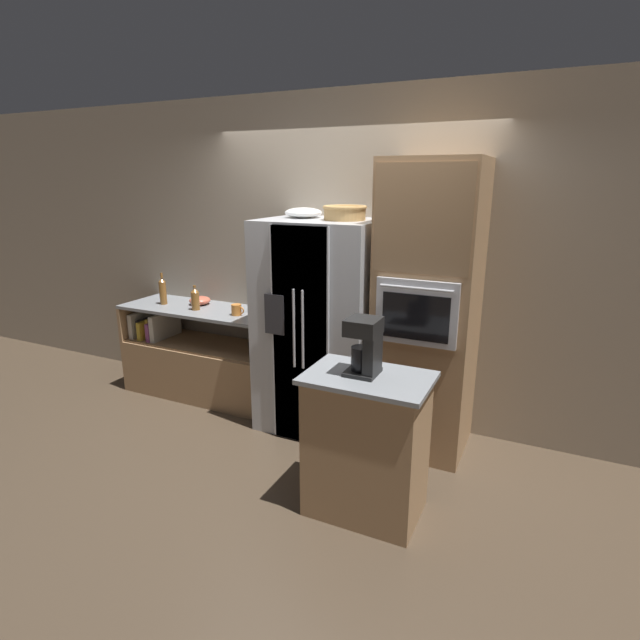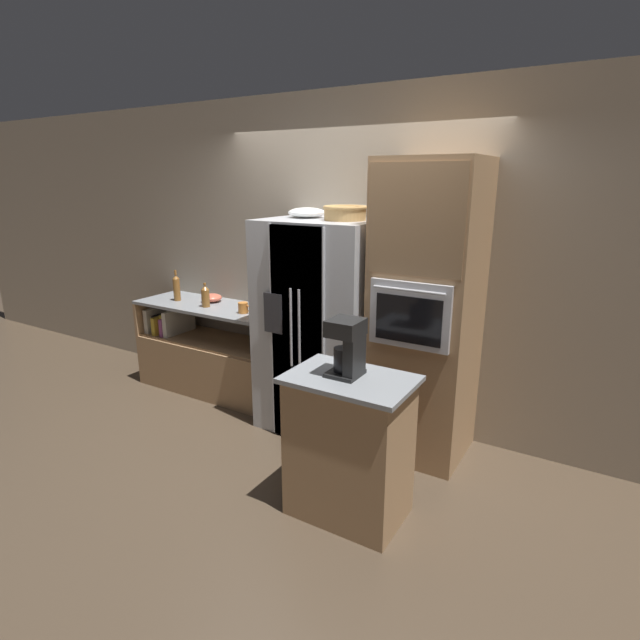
{
  "view_description": "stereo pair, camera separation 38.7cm",
  "coord_description": "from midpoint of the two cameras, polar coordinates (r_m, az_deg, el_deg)",
  "views": [
    {
      "loc": [
        1.64,
        -3.55,
        2.09
      ],
      "look_at": [
        -0.04,
        -0.03,
        0.98
      ],
      "focal_mm": 28.0,
      "sensor_mm": 36.0,
      "label": 1
    },
    {
      "loc": [
        1.98,
        -3.37,
        2.09
      ],
      "look_at": [
        -0.04,
        -0.03,
        0.98
      ],
      "focal_mm": 28.0,
      "sensor_mm": 36.0,
      "label": 2
    }
  ],
  "objects": [
    {
      "name": "ground_plane",
      "position": [
        4.43,
        3.16,
        -12.27
      ],
      "size": [
        20.0,
        20.0,
        0.0
      ],
      "primitive_type": "plane",
      "color": "#4C3D2D"
    },
    {
      "name": "wall_back",
      "position": [
        4.39,
        6.38,
        6.75
      ],
      "size": [
        12.0,
        0.06,
        2.8
      ],
      "color": "tan",
      "rests_on": "ground_plane"
    },
    {
      "name": "counter_left",
      "position": [
        5.16,
        -10.12,
        -4.39
      ],
      "size": [
        1.59,
        0.6,
        0.89
      ],
      "color": "#A87F56",
      "rests_on": "ground_plane"
    },
    {
      "name": "refrigerator",
      "position": [
        4.18,
        2.84,
        -0.85
      ],
      "size": [
        0.96,
        0.79,
        1.78
      ],
      "color": "silver",
      "rests_on": "ground_plane"
    },
    {
      "name": "wall_oven",
      "position": [
        3.83,
        14.88,
        0.68
      ],
      "size": [
        0.71,
        0.73,
        2.23
      ],
      "color": "#A87F56",
      "rests_on": "ground_plane"
    },
    {
      "name": "island_counter",
      "position": [
        3.24,
        6.88,
        -14.24
      ],
      "size": [
        0.77,
        0.52,
        0.94
      ],
      "color": "#A87F56",
      "rests_on": "ground_plane"
    },
    {
      "name": "wicker_basket",
      "position": [
        3.93,
        5.77,
        12.13
      ],
      "size": [
        0.34,
        0.34,
        0.11
      ],
      "color": "tan",
      "rests_on": "refrigerator"
    },
    {
      "name": "fruit_bowl",
      "position": [
        4.19,
        1.17,
        12.17
      ],
      "size": [
        0.31,
        0.31,
        0.08
      ],
      "color": "white",
      "rests_on": "refrigerator"
    },
    {
      "name": "bottle_tall",
      "position": [
        4.88,
        -10.78,
        2.7
      ],
      "size": [
        0.08,
        0.08,
        0.24
      ],
      "color": "brown",
      "rests_on": "counter_left"
    },
    {
      "name": "bottle_short",
      "position": [
        5.2,
        -14.05,
        3.6
      ],
      "size": [
        0.07,
        0.07,
        0.31
      ],
      "color": "brown",
      "rests_on": "counter_left"
    },
    {
      "name": "mug",
      "position": [
        4.62,
        -6.39,
        1.37
      ],
      "size": [
        0.13,
        0.09,
        0.1
      ],
      "color": "orange",
      "rests_on": "counter_left"
    },
    {
      "name": "mixing_bowl",
      "position": [
        5.09,
        -10.19,
        2.49
      ],
      "size": [
        0.21,
        0.21,
        0.08
      ],
      "color": "#DB664C",
      "rests_on": "counter_left"
    },
    {
      "name": "coffee_maker",
      "position": [
        2.98,
        7.0,
        -2.99
      ],
      "size": [
        0.19,
        0.21,
        0.35
      ],
      "color": "black",
      "rests_on": "island_counter"
    }
  ]
}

